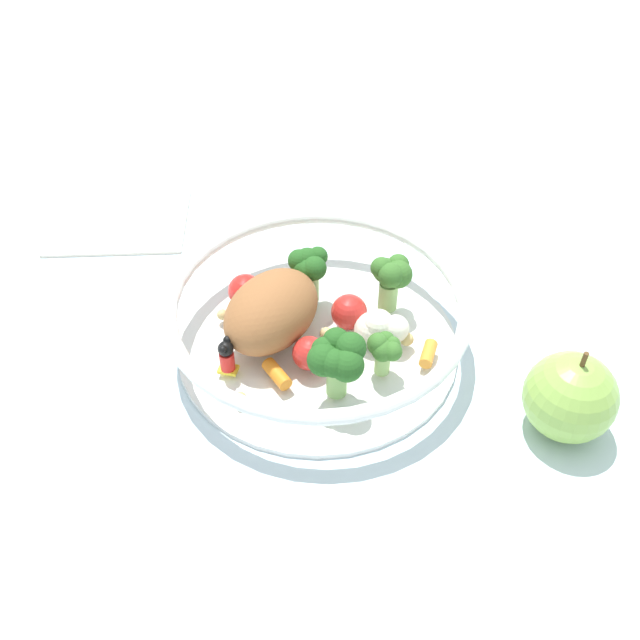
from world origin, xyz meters
TOP-DOWN VIEW (x-y plane):
  - ground_plane at (0.00, 0.00)m, footprint 2.40×2.40m
  - food_container at (0.01, -0.00)m, footprint 0.24×0.24m
  - loose_apple at (0.05, 0.20)m, footprint 0.07×0.07m
  - folded_napkin at (-0.13, -0.23)m, footprint 0.14×0.16m

SIDE VIEW (x-z plane):
  - ground_plane at x=0.00m, z-range 0.00..0.00m
  - folded_napkin at x=-0.13m, z-range 0.00..0.01m
  - food_container at x=0.01m, z-range 0.00..0.07m
  - loose_apple at x=0.05m, z-range -0.01..0.07m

